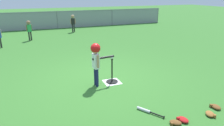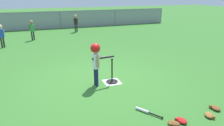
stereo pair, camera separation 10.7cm
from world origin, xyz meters
name	(u,v)px [view 2 (the right image)]	position (x,y,z in m)	size (l,w,h in m)	color
ground_plane	(101,78)	(0.00, 0.00, 0.00)	(60.00, 60.00, 0.00)	#336B28
home_plate	(112,82)	(0.22, -0.34, 0.00)	(0.44, 0.44, 0.01)	white
batting_tee	(112,79)	(0.22, -0.34, 0.10)	(0.32, 0.32, 0.66)	black
baseball_on_tee	(112,58)	(0.22, -0.34, 0.70)	(0.07, 0.07, 0.07)	white
batter_child	(96,56)	(-0.23, -0.39, 0.81)	(0.63, 0.32, 1.13)	#191E4C
fielder_deep_center	(76,21)	(0.72, 7.50, 0.68)	(0.31, 0.21, 1.06)	#262626
fielder_deep_left	(32,28)	(-1.79, 5.96, 0.65)	(0.29, 0.20, 1.00)	#262626
fielder_deep_right	(1,33)	(-3.05, 4.83, 0.65)	(0.26, 0.21, 1.01)	#262626
spare_bat_silver	(145,111)	(0.33, -1.97, 0.03)	(0.37, 0.54, 0.06)	silver
glove_by_plate	(209,115)	(1.45, -2.54, 0.04)	(0.25, 0.27, 0.07)	brown
glove_near_bats	(215,108)	(1.77, -2.38, 0.04)	(0.19, 0.24, 0.07)	brown
glove_tossed_aside	(174,123)	(0.62, -2.52, 0.04)	(0.27, 0.26, 0.07)	brown
glove_outfield_drop	(181,120)	(0.82, -2.50, 0.04)	(0.19, 0.24, 0.07)	#B21919
outfield_fence	(60,19)	(0.00, 9.32, 0.62)	(16.06, 0.06, 1.15)	slate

